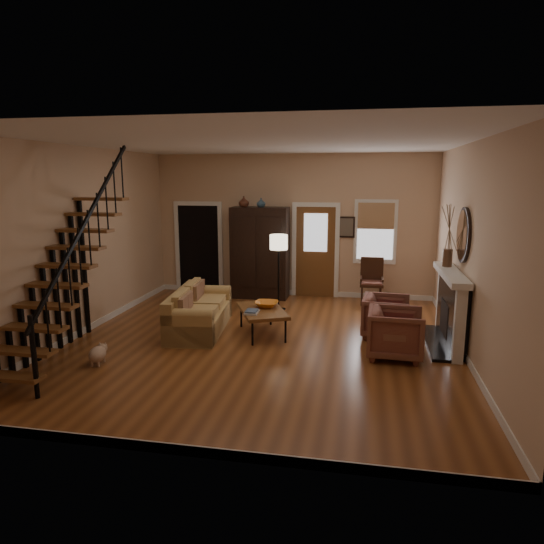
% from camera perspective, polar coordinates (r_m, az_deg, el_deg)
% --- Properties ---
extents(room, '(7.00, 7.33, 3.30)m').
position_cam_1_polar(room, '(9.75, -1.49, 3.66)').
color(room, brown).
rests_on(room, ground).
extents(staircase, '(0.94, 2.80, 3.20)m').
position_cam_1_polar(staircase, '(7.84, -23.65, 1.64)').
color(staircase, brown).
rests_on(staircase, ground).
extents(fireplace, '(0.33, 1.95, 2.30)m').
position_cam_1_polar(fireplace, '(8.56, 20.50, -3.30)').
color(fireplace, black).
rests_on(fireplace, ground).
extents(armoire, '(1.30, 0.60, 2.10)m').
position_cam_1_polar(armoire, '(11.21, -1.41, 2.28)').
color(armoire, black).
rests_on(armoire, ground).
extents(vase_a, '(0.24, 0.24, 0.25)m').
position_cam_1_polar(vase_a, '(11.08, -3.34, 8.26)').
color(vase_a, '#4C2619').
rests_on(vase_a, armoire).
extents(vase_b, '(0.20, 0.20, 0.21)m').
position_cam_1_polar(vase_b, '(10.99, -1.29, 8.16)').
color(vase_b, '#334C60').
rests_on(vase_b, armoire).
extents(sofa, '(1.07, 2.07, 0.74)m').
position_cam_1_polar(sofa, '(8.96, -8.51, -4.53)').
color(sofa, tan).
rests_on(sofa, ground).
extents(coffee_table, '(1.16, 1.41, 0.47)m').
position_cam_1_polar(coffee_table, '(8.67, -1.16, -5.87)').
color(coffee_table, brown).
rests_on(coffee_table, ground).
extents(bowl, '(0.42, 0.42, 0.10)m').
position_cam_1_polar(bowl, '(8.72, -0.64, -3.81)').
color(bowl, orange).
rests_on(bowl, coffee_table).
extents(books, '(0.22, 0.31, 0.06)m').
position_cam_1_polar(books, '(8.34, -2.40, -4.68)').
color(books, beige).
rests_on(books, coffee_table).
extents(armchair_left, '(0.88, 0.86, 0.77)m').
position_cam_1_polar(armchair_left, '(7.80, 14.33, -7.00)').
color(armchair_left, maroon).
rests_on(armchair_left, ground).
extents(armchair_right, '(0.87, 0.85, 0.73)m').
position_cam_1_polar(armchair_right, '(8.75, 13.26, -5.11)').
color(armchair_right, maroon).
rests_on(armchair_right, ground).
extents(floor_lamp, '(0.44, 0.44, 1.61)m').
position_cam_1_polar(floor_lamp, '(10.07, 0.78, -0.14)').
color(floor_lamp, black).
rests_on(floor_lamp, ground).
extents(side_chair, '(0.54, 0.54, 1.02)m').
position_cam_1_polar(side_chair, '(10.87, 11.64, -1.12)').
color(side_chair, '#371E11').
rests_on(side_chair, ground).
extents(dog, '(0.27, 0.42, 0.29)m').
position_cam_1_polar(dog, '(7.80, -19.84, -9.22)').
color(dog, '#D3AE90').
rests_on(dog, ground).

